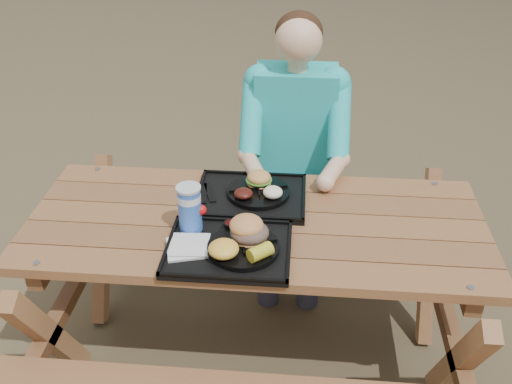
{
  "coord_description": "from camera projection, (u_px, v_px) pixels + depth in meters",
  "views": [
    {
      "loc": [
        0.16,
        -1.83,
        2.03
      ],
      "look_at": [
        0.0,
        0.0,
        0.88
      ],
      "focal_mm": 40.0,
      "sensor_mm": 36.0,
      "label": 1
    }
  ],
  "objects": [
    {
      "name": "plate_far",
      "position": [
        258.0,
        192.0,
        2.36
      ],
      "size": [
        0.26,
        0.26,
        0.02
      ],
      "primitive_type": "cylinder",
      "color": "black",
      "rests_on": "tray_far"
    },
    {
      "name": "sandwich",
      "position": [
        250.0,
        223.0,
        2.04
      ],
      "size": [
        0.13,
        0.13,
        0.14
      ],
      "primitive_type": null,
      "color": "#D18A4A",
      "rests_on": "plate_near"
    },
    {
      "name": "condiment_mustard",
      "position": [
        247.0,
        226.0,
        2.15
      ],
      "size": [
        0.05,
        0.05,
        0.03
      ],
      "primitive_type": "cylinder",
      "color": "orange",
      "rests_on": "tray_near"
    },
    {
      "name": "napkin_stack",
      "position": [
        187.0,
        247.0,
        2.05
      ],
      "size": [
        0.17,
        0.17,
        0.02
      ],
      "primitive_type": "cube",
      "rotation": [
        0.0,
        0.0,
        0.27
      ],
      "color": "silver",
      "rests_on": "tray_near"
    },
    {
      "name": "potato_salad",
      "position": [
        273.0,
        192.0,
        2.3
      ],
      "size": [
        0.08,
        0.08,
        0.04
      ],
      "primitive_type": "ellipsoid",
      "color": "white",
      "rests_on": "plate_far"
    },
    {
      "name": "cutlery_far",
      "position": [
        210.0,
        192.0,
        2.37
      ],
      "size": [
        0.08,
        0.15,
        0.01
      ],
      "primitive_type": "cube",
      "rotation": [
        0.0,
        0.0,
        0.33
      ],
      "color": "black",
      "rests_on": "tray_far"
    },
    {
      "name": "mac_cheese",
      "position": [
        224.0,
        249.0,
        1.98
      ],
      "size": [
        0.11,
        0.11,
        0.05
      ],
      "primitive_type": "ellipsoid",
      "color": "yellow",
      "rests_on": "plate_near"
    },
    {
      "name": "soda_cup",
      "position": [
        190.0,
        209.0,
        2.11
      ],
      "size": [
        0.09,
        0.09,
        0.18
      ],
      "primitive_type": "cylinder",
      "color": "blue",
      "rests_on": "tray_near"
    },
    {
      "name": "burger",
      "position": [
        259.0,
        175.0,
        2.37
      ],
      "size": [
        0.1,
        0.1,
        0.09
      ],
      "primitive_type": null,
      "color": "#D5964B",
      "rests_on": "plate_far"
    },
    {
      "name": "diner",
      "position": [
        294.0,
        164.0,
        2.84
      ],
      "size": [
        0.48,
        0.84,
        1.28
      ],
      "primitive_type": null,
      "color": "teal",
      "rests_on": "ground"
    },
    {
      "name": "tray_far",
      "position": [
        251.0,
        197.0,
        2.37
      ],
      "size": [
        0.45,
        0.35,
        0.02
      ],
      "primitive_type": "cube",
      "color": "black",
      "rests_on": "picnic_table"
    },
    {
      "name": "corn_cob",
      "position": [
        260.0,
        252.0,
        1.96
      ],
      "size": [
        0.12,
        0.12,
        0.05
      ],
      "primitive_type": null,
      "rotation": [
        0.0,
        0.0,
        0.7
      ],
      "color": "gold",
      "rests_on": "plate_near"
    },
    {
      "name": "ground",
      "position": [
        256.0,
        353.0,
        2.64
      ],
      "size": [
        60.0,
        60.0,
        0.0
      ],
      "primitive_type": "plane",
      "color": "#999999",
      "rests_on": "ground"
    },
    {
      "name": "picnic_table",
      "position": [
        256.0,
        292.0,
        2.44
      ],
      "size": [
        1.8,
        1.49,
        0.75
      ],
      "primitive_type": null,
      "color": "#999999",
      "rests_on": "ground"
    },
    {
      "name": "tray_near",
      "position": [
        229.0,
        250.0,
        2.06
      ],
      "size": [
        0.45,
        0.35,
        0.02
      ],
      "primitive_type": "cube",
      "color": "black",
      "rests_on": "picnic_table"
    },
    {
      "name": "plate_near",
      "position": [
        243.0,
        247.0,
        2.04
      ],
      "size": [
        0.26,
        0.26,
        0.02
      ],
      "primitive_type": "cylinder",
      "color": "black",
      "rests_on": "tray_near"
    },
    {
      "name": "baked_beans",
      "position": [
        243.0,
        193.0,
        2.3
      ],
      "size": [
        0.08,
        0.08,
        0.04
      ],
      "primitive_type": "ellipsoid",
      "color": "#44140D",
      "rests_on": "plate_far"
    },
    {
      "name": "condiment_bbq",
      "position": [
        231.0,
        226.0,
        2.14
      ],
      "size": [
        0.05,
        0.05,
        0.03
      ],
      "primitive_type": "cylinder",
      "color": "#310506",
      "rests_on": "tray_near"
    }
  ]
}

